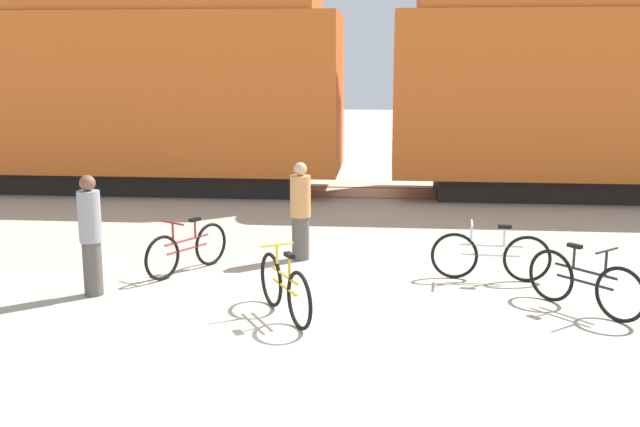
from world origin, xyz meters
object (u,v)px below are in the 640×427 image
(freight_train, at_px, (367,68))
(bicycle_black, at_px, (584,283))
(person_in_tan, at_px, (300,211))
(person_in_grey, at_px, (91,235))
(bicycle_maroon, at_px, (187,249))
(bicycle_silver, at_px, (490,256))
(bicycle_yellow, at_px, (285,288))

(freight_train, bearing_deg, bicycle_black, -69.88)
(freight_train, relative_size, person_in_tan, 35.66)
(freight_train, distance_m, person_in_grey, 9.49)
(bicycle_black, bearing_deg, bicycle_maroon, 167.00)
(bicycle_maroon, bearing_deg, bicycle_black, -13.00)
(bicycle_silver, bearing_deg, bicycle_black, -51.45)
(bicycle_yellow, bearing_deg, person_in_tan, 92.58)
(bicycle_black, height_order, bicycle_yellow, bicycle_yellow)
(bicycle_maroon, bearing_deg, freight_train, 70.84)
(bicycle_black, xyz_separation_m, person_in_grey, (-6.71, 0.08, 0.49))
(freight_train, xyz_separation_m, bicycle_black, (3.15, -8.60, -2.65))
(bicycle_yellow, bearing_deg, bicycle_maroon, 133.25)
(bicycle_silver, xyz_separation_m, person_in_grey, (-5.66, -1.23, 0.49))
(bicycle_yellow, bearing_deg, bicycle_silver, 33.81)
(bicycle_black, distance_m, bicycle_yellow, 3.94)
(bicycle_yellow, distance_m, person_in_tan, 2.87)
(freight_train, distance_m, person_in_tan, 6.79)
(person_in_grey, bearing_deg, person_in_tan, 26.69)
(bicycle_black, distance_m, person_in_grey, 6.73)
(freight_train, xyz_separation_m, bicycle_maroon, (-2.53, -7.29, -2.67))
(person_in_grey, bearing_deg, bicycle_black, -12.89)
(freight_train, bearing_deg, bicycle_maroon, -109.16)
(person_in_tan, relative_size, person_in_grey, 0.95)
(bicycle_silver, distance_m, bicycle_yellow, 3.43)
(person_in_tan, bearing_deg, bicycle_yellow, -56.72)
(bicycle_maroon, distance_m, person_in_tan, 1.96)
(freight_train, xyz_separation_m, bicycle_yellow, (-0.74, -9.20, -2.65))
(bicycle_silver, bearing_deg, bicycle_maroon, -179.98)
(bicycle_silver, relative_size, person_in_grey, 1.04)
(bicycle_yellow, xyz_separation_m, person_in_grey, (-2.81, 0.67, 0.48))
(bicycle_yellow, bearing_deg, bicycle_black, 8.65)
(bicycle_black, bearing_deg, person_in_grey, 179.32)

